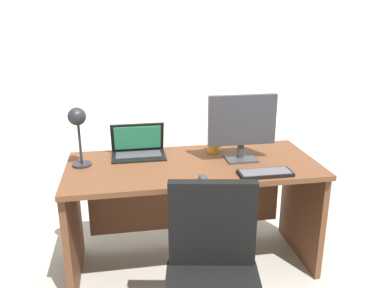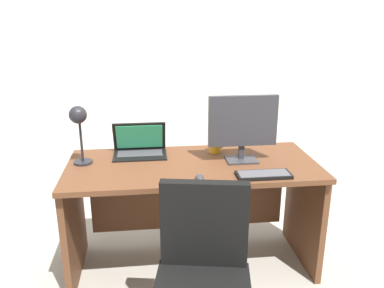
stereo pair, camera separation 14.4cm
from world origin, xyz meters
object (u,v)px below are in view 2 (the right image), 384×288
(keyboard, at_px, (264,175))
(monitor, at_px, (243,124))
(desk_lamp, at_px, (79,123))
(laptop, at_px, (140,144))
(coffee_mug, at_px, (215,145))
(mouse, at_px, (200,178))
(desk, at_px, (192,193))

(keyboard, bearing_deg, monitor, 103.97)
(keyboard, bearing_deg, desk_lamp, 163.60)
(laptop, xyz_separation_m, coffee_mug, (0.52, -0.03, -0.01))
(monitor, distance_m, mouse, 0.49)
(desk, xyz_separation_m, mouse, (0.01, -0.34, 0.25))
(mouse, height_order, desk_lamp, desk_lamp)
(laptop, height_order, keyboard, laptop)
(desk, bearing_deg, desk_lamp, 179.26)
(desk, height_order, mouse, mouse)
(monitor, bearing_deg, laptop, 161.84)
(monitor, bearing_deg, desk_lamp, 177.43)
(desk, distance_m, mouse, 0.42)
(monitor, distance_m, laptop, 0.72)
(keyboard, relative_size, mouse, 3.64)
(laptop, distance_m, desk_lamp, 0.45)
(desk_lamp, bearing_deg, coffee_mug, 8.91)
(monitor, height_order, laptop, monitor)
(monitor, height_order, desk_lamp, monitor)
(monitor, relative_size, coffee_mug, 4.08)
(keyboard, relative_size, desk_lamp, 0.84)
(laptop, distance_m, keyboard, 0.88)
(laptop, xyz_separation_m, desk_lamp, (-0.36, -0.17, 0.21))
(monitor, height_order, mouse, monitor)
(desk_lamp, height_order, coffee_mug, desk_lamp)
(desk, distance_m, keyboard, 0.56)
(desk, height_order, keyboard, keyboard)
(keyboard, xyz_separation_m, desk_lamp, (-1.09, 0.32, 0.27))
(monitor, relative_size, mouse, 5.00)
(keyboard, xyz_separation_m, mouse, (-0.39, -0.03, 0.01))
(laptop, bearing_deg, mouse, -56.34)
(mouse, relative_size, coffee_mug, 0.82)
(coffee_mug, bearing_deg, laptop, 176.40)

